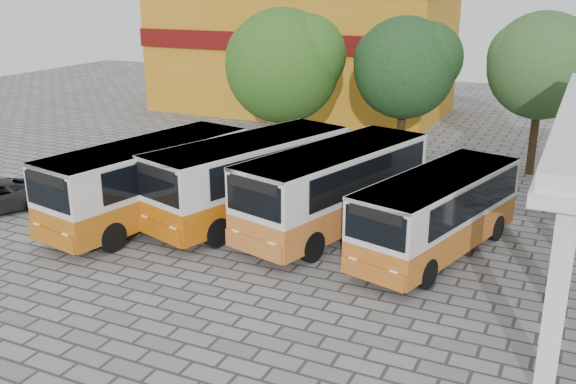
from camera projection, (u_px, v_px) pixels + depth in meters
The scene contains 9 objects.
ground at pixel (282, 280), 19.97m from camera, with size 90.00×90.00×0.00m, color slate.
shophouse_block at pixel (301, 52), 45.48m from camera, with size 20.40×10.40×8.30m.
bus_far_left at pixel (148, 177), 24.31m from camera, with size 4.24×8.98×3.09m.
bus_centre_left at pixel (251, 174), 24.65m from camera, with size 5.18×9.28×3.15m.
bus_centre_right at pixel (335, 184), 23.46m from camera, with size 4.84×9.15×3.12m.
bus_far_right at pixel (438, 210), 21.40m from camera, with size 4.30×8.16×2.78m.
tree_left at pixel (284, 62), 33.14m from camera, with size 6.23×5.94×7.68m.
tree_middle at pixel (406, 65), 31.76m from camera, with size 5.32×5.06×7.33m.
tree_right at pixel (544, 62), 29.45m from camera, with size 5.20×4.96×7.66m.
Camera 1 is at (7.91, -16.32, 8.82)m, focal length 40.00 mm.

